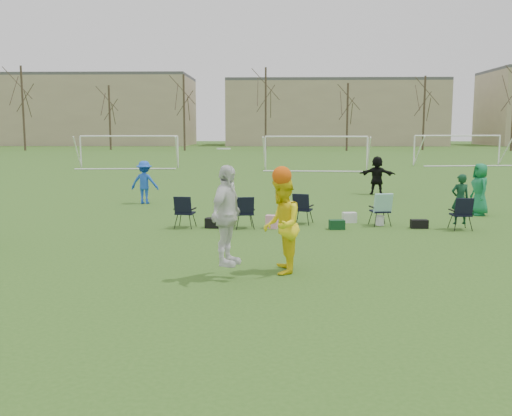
{
  "coord_description": "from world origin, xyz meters",
  "views": [
    {
      "loc": [
        0.77,
        -9.21,
        2.96
      ],
      "look_at": [
        0.45,
        3.04,
        1.25
      ],
      "focal_mm": 40.0,
      "sensor_mm": 36.0,
      "label": 1
    }
  ],
  "objects_px": {
    "fielder_black": "(377,175)",
    "center_contest": "(259,220)",
    "goal_mid": "(316,143)",
    "fielder_blue": "(145,182)",
    "fielder_green_far": "(480,189)",
    "goal_left": "(129,142)",
    "goal_right": "(458,142)"
  },
  "relations": [
    {
      "from": "fielder_blue",
      "to": "fielder_green_far",
      "type": "distance_m",
      "value": 12.5
    },
    {
      "from": "fielder_green_far",
      "to": "fielder_black",
      "type": "relative_size",
      "value": 1.03
    },
    {
      "from": "fielder_black",
      "to": "goal_right",
      "type": "xyz_separation_m",
      "value": [
        10.43,
        21.35,
        1.05
      ]
    },
    {
      "from": "fielder_green_far",
      "to": "fielder_black",
      "type": "bearing_deg",
      "value": -164.5
    },
    {
      "from": "goal_mid",
      "to": "center_contest",
      "type": "bearing_deg",
      "value": -92.62
    },
    {
      "from": "center_contest",
      "to": "fielder_blue",
      "type": "bearing_deg",
      "value": 113.26
    },
    {
      "from": "fielder_black",
      "to": "goal_left",
      "type": "xyz_separation_m",
      "value": [
        -15.57,
        17.35,
        1.05
      ]
    },
    {
      "from": "goal_mid",
      "to": "goal_right",
      "type": "bearing_deg",
      "value": 30.57
    },
    {
      "from": "fielder_blue",
      "to": "goal_mid",
      "type": "bearing_deg",
      "value": -109.15
    },
    {
      "from": "fielder_blue",
      "to": "goal_left",
      "type": "height_order",
      "value": "goal_left"
    },
    {
      "from": "fielder_black",
      "to": "goal_mid",
      "type": "height_order",
      "value": "goal_mid"
    },
    {
      "from": "fielder_black",
      "to": "goal_mid",
      "type": "bearing_deg",
      "value": -69.1
    },
    {
      "from": "fielder_black",
      "to": "goal_left",
      "type": "relative_size",
      "value": 0.24
    },
    {
      "from": "goal_left",
      "to": "goal_mid",
      "type": "height_order",
      "value": "same"
    },
    {
      "from": "fielder_black",
      "to": "center_contest",
      "type": "bearing_deg",
      "value": 85.95
    },
    {
      "from": "goal_left",
      "to": "goal_mid",
      "type": "bearing_deg",
      "value": -13.13
    },
    {
      "from": "fielder_blue",
      "to": "fielder_green_far",
      "type": "bearing_deg",
      "value": 171.8
    },
    {
      "from": "fielder_blue",
      "to": "fielder_black",
      "type": "height_order",
      "value": "fielder_black"
    },
    {
      "from": "goal_mid",
      "to": "goal_left",
      "type": "bearing_deg",
      "value": 175.87
    },
    {
      "from": "fielder_green_far",
      "to": "fielder_blue",
      "type": "bearing_deg",
      "value": -108.11
    },
    {
      "from": "goal_left",
      "to": "fielder_black",
      "type": "bearing_deg",
      "value": -53.09
    },
    {
      "from": "goal_left",
      "to": "goal_mid",
      "type": "xyz_separation_m",
      "value": [
        14.0,
        -2.0,
        0.0
      ]
    },
    {
      "from": "fielder_black",
      "to": "goal_right",
      "type": "relative_size",
      "value": 0.24
    },
    {
      "from": "fielder_black",
      "to": "goal_left",
      "type": "height_order",
      "value": "goal_left"
    },
    {
      "from": "goal_left",
      "to": "goal_right",
      "type": "height_order",
      "value": "same"
    },
    {
      "from": "fielder_green_far",
      "to": "fielder_black",
      "type": "distance_m",
      "value": 6.65
    },
    {
      "from": "goal_left",
      "to": "goal_right",
      "type": "bearing_deg",
      "value": 3.75
    },
    {
      "from": "goal_right",
      "to": "fielder_green_far",
      "type": "bearing_deg",
      "value": -114.28
    },
    {
      "from": "center_contest",
      "to": "goal_mid",
      "type": "xyz_separation_m",
      "value": [
        3.47,
        29.92,
        0.79
      ]
    },
    {
      "from": "fielder_black",
      "to": "center_contest",
      "type": "xyz_separation_m",
      "value": [
        -5.05,
        -14.57,
        0.27
      ]
    },
    {
      "from": "fielder_blue",
      "to": "center_contest",
      "type": "distance_m",
      "value": 12.09
    },
    {
      "from": "fielder_green_far",
      "to": "center_contest",
      "type": "distance_m",
      "value": 11.18
    }
  ]
}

